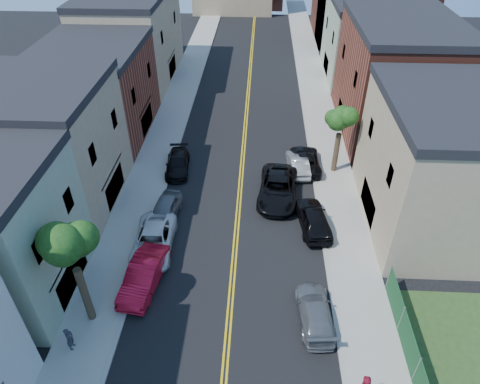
# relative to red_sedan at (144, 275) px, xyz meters

# --- Properties ---
(sidewalk_left) EXTENTS (3.20, 100.00, 0.15)m
(sidewalk_left) POSITION_rel_red_sedan_xyz_m (-2.48, 23.30, -0.76)
(sidewalk_left) COLOR gray
(sidewalk_left) RESTS_ON ground
(sidewalk_right) EXTENTS (3.20, 100.00, 0.15)m
(sidewalk_right) POSITION_rel_red_sedan_xyz_m (13.32, 23.30, -0.76)
(sidewalk_right) COLOR gray
(sidewalk_right) RESTS_ON ground
(curb_left) EXTENTS (0.30, 100.00, 0.15)m
(curb_left) POSITION_rel_red_sedan_xyz_m (-0.73, 23.30, -0.76)
(curb_left) COLOR gray
(curb_left) RESTS_ON ground
(curb_right) EXTENTS (0.30, 100.00, 0.15)m
(curb_right) POSITION_rel_red_sedan_xyz_m (11.57, 23.30, -0.76)
(curb_right) COLOR gray
(curb_right) RESTS_ON ground
(bldg_left_tan_near) EXTENTS (9.00, 10.00, 9.00)m
(bldg_left_tan_near) POSITION_rel_red_sedan_xyz_m (-8.58, 8.30, 3.66)
(bldg_left_tan_near) COLOR #998466
(bldg_left_tan_near) RESTS_ON ground
(bldg_left_brick) EXTENTS (9.00, 12.00, 8.00)m
(bldg_left_brick) POSITION_rel_red_sedan_xyz_m (-8.58, 19.30, 3.16)
(bldg_left_brick) COLOR brown
(bldg_left_brick) RESTS_ON ground
(bldg_left_tan_far) EXTENTS (9.00, 16.00, 9.50)m
(bldg_left_tan_far) POSITION_rel_red_sedan_xyz_m (-8.58, 33.30, 3.91)
(bldg_left_tan_far) COLOR #998466
(bldg_left_tan_far) RESTS_ON ground
(bldg_right_tan) EXTENTS (9.00, 12.00, 9.00)m
(bldg_right_tan) POSITION_rel_red_sedan_xyz_m (19.42, 7.30, 3.66)
(bldg_right_tan) COLOR #998466
(bldg_right_tan) RESTS_ON ground
(bldg_right_brick) EXTENTS (9.00, 14.00, 10.00)m
(bldg_right_brick) POSITION_rel_red_sedan_xyz_m (19.42, 21.30, 4.16)
(bldg_right_brick) COLOR brown
(bldg_right_brick) RESTS_ON ground
(bldg_right_palegrn) EXTENTS (9.00, 12.00, 8.50)m
(bldg_right_palegrn) POSITION_rel_red_sedan_xyz_m (19.42, 35.30, 3.41)
(bldg_right_palegrn) COLOR gray
(bldg_right_palegrn) RESTS_ON ground
(tree_left_mid) EXTENTS (5.20, 5.20, 9.29)m
(tree_left_mid) POSITION_rel_red_sedan_xyz_m (-2.46, -2.69, 5.75)
(tree_left_mid) COLOR #34271A
(tree_left_mid) RESTS_ON sidewalk_left
(tree_right_far) EXTENTS (4.40, 4.40, 8.03)m
(tree_right_far) POSITION_rel_red_sedan_xyz_m (13.34, 13.31, 4.92)
(tree_right_far) COLOR #34271A
(tree_right_far) RESTS_ON sidewalk_right
(red_sedan) EXTENTS (2.45, 5.27, 1.67)m
(red_sedan) POSITION_rel_red_sedan_xyz_m (0.00, 0.00, 0.00)
(red_sedan) COLOR red
(red_sedan) RESTS_ON ground
(white_pickup) EXTENTS (2.81, 5.71, 1.56)m
(white_pickup) POSITION_rel_red_sedan_xyz_m (-0.08, 3.09, -0.06)
(white_pickup) COLOR silver
(white_pickup) RESTS_ON ground
(grey_car_left) EXTENTS (2.28, 4.64, 1.53)m
(grey_car_left) POSITION_rel_red_sedan_xyz_m (0.06, 6.36, -0.07)
(grey_car_left) COLOR slate
(grey_car_left) RESTS_ON ground
(black_car_left) EXTENTS (2.30, 4.81, 1.35)m
(black_car_left) POSITION_rel_red_sedan_xyz_m (-0.08, 12.83, -0.16)
(black_car_left) COLOR black
(black_car_left) RESTS_ON ground
(grey_car_right) EXTENTS (2.24, 4.81, 1.36)m
(grey_car_right) POSITION_rel_red_sedan_xyz_m (10.32, -2.11, -0.16)
(grey_car_right) COLOR #5B5E62
(grey_car_right) RESTS_ON ground
(black_car_right) EXTENTS (2.66, 5.19, 1.69)m
(black_car_right) POSITION_rel_red_sedan_xyz_m (10.92, 5.92, 0.01)
(black_car_right) COLOR black
(black_car_right) RESTS_ON ground
(silver_car_right) EXTENTS (1.96, 4.44, 1.42)m
(silver_car_right) POSITION_rel_red_sedan_xyz_m (10.24, 13.24, -0.13)
(silver_car_right) COLOR #96999D
(silver_car_right) RESTS_ON ground
(dark_car_right_far) EXTENTS (2.53, 5.21, 1.43)m
(dark_car_right_far) POSITION_rel_red_sedan_xyz_m (10.90, 13.84, -0.12)
(dark_car_right_far) COLOR black
(dark_car_right_far) RESTS_ON ground
(black_suv_lane) EXTENTS (3.44, 6.53, 1.75)m
(black_suv_lane) POSITION_rel_red_sedan_xyz_m (8.42, 9.40, 0.04)
(black_suv_lane) COLOR black
(black_suv_lane) RESTS_ON ground
(pedestrian_left) EXTENTS (0.38, 0.57, 1.54)m
(pedestrian_left) POSITION_rel_red_sedan_xyz_m (-2.90, -4.68, 0.09)
(pedestrian_left) COLOR #2B2A33
(pedestrian_left) RESTS_ON sidewalk_left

